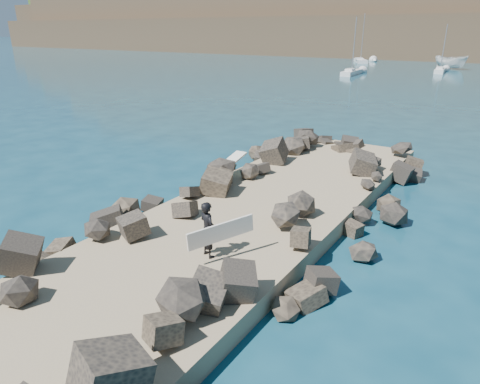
{
  "coord_description": "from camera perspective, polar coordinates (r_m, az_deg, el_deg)",
  "views": [
    {
      "loc": [
        7.23,
        -12.03,
        6.53
      ],
      "look_at": [
        0.0,
        -1.0,
        1.5
      ],
      "focal_mm": 32.0,
      "sensor_mm": 36.0,
      "label": 1
    }
  ],
  "objects": [
    {
      "name": "surfboard_resting",
      "position": [
        18.5,
        -1.45,
        3.6
      ],
      "size": [
        0.58,
        2.14,
        0.07
      ],
      "primitive_type": "cube",
      "rotation": [
        0.0,
        0.0,
        0.02
      ],
      "color": "white",
      "rests_on": "riprap_left"
    },
    {
      "name": "surfer_with_board",
      "position": [
        11.72,
        -4.09,
        -5.06
      ],
      "size": [
        1.27,
        1.82,
        1.62
      ],
      "color": "black",
      "rests_on": "jetty"
    },
    {
      "name": "jetty",
      "position": [
        13.84,
        -2.28,
        -5.89
      ],
      "size": [
        6.0,
        26.0,
        0.6
      ],
      "primitive_type": "cube",
      "color": "#8C7759",
      "rests_on": "ground"
    },
    {
      "name": "sailboat_a",
      "position": [
        69.92,
        14.65,
        15.17
      ],
      "size": [
        1.98,
        7.03,
        8.39
      ],
      "color": "silver",
      "rests_on": "ground"
    },
    {
      "name": "sailboat_e",
      "position": [
        97.28,
        15.76,
        16.5
      ],
      "size": [
        5.28,
        8.11,
        9.74
      ],
      "color": "silver",
      "rests_on": "ground"
    },
    {
      "name": "ground",
      "position": [
        15.48,
        2.03,
        -4.09
      ],
      "size": [
        800.0,
        800.0,
        0.0
      ],
      "primitive_type": "plane",
      "color": "#0F384C",
      "rests_on": "ground"
    },
    {
      "name": "riprap_right",
      "position": [
        12.88,
        9.7,
        -7.36
      ],
      "size": [
        2.6,
        22.0,
        1.0
      ],
      "primitive_type": "cube",
      "color": "black",
      "rests_on": "ground"
    },
    {
      "name": "boat_imported",
      "position": [
        86.1,
        26.31,
        15.28
      ],
      "size": [
        6.5,
        4.68,
        2.36
      ],
      "primitive_type": "imported",
      "rotation": [
        0.0,
        0.0,
        1.13
      ],
      "color": "silver",
      "rests_on": "ground"
    },
    {
      "name": "riprap_left",
      "position": [
        15.8,
        -9.84,
        -1.87
      ],
      "size": [
        2.6,
        22.0,
        1.0
      ],
      "primitive_type": "cube",
      "color": "black",
      "rests_on": "ground"
    },
    {
      "name": "sailboat_b",
      "position": [
        77.92,
        25.12,
        14.46
      ],
      "size": [
        1.85,
        6.17,
        7.44
      ],
      "color": "silver",
      "rests_on": "ground"
    }
  ]
}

